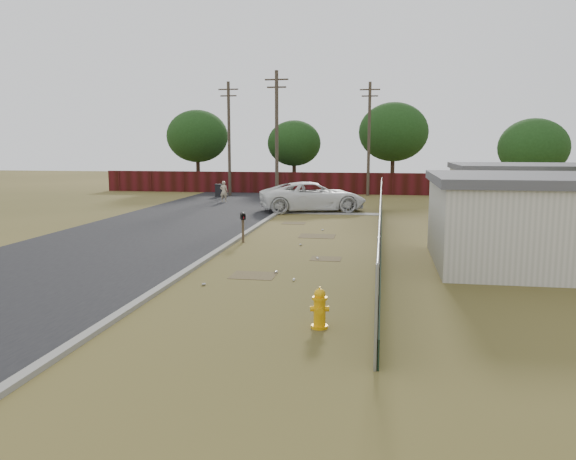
% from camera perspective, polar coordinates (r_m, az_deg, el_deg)
% --- Properties ---
extents(ground, '(120.00, 120.00, 0.00)m').
position_cam_1_polar(ground, '(22.47, 1.34, -1.83)').
color(ground, brown).
rests_on(ground, ground).
extents(street, '(15.10, 60.00, 0.12)m').
position_cam_1_polar(street, '(31.78, -8.69, 1.20)').
color(street, black).
rests_on(street, ground).
extents(chainlink_fence, '(0.10, 27.06, 2.02)m').
position_cam_1_polar(chainlink_fence, '(23.13, 9.38, 0.36)').
color(chainlink_fence, gray).
rests_on(chainlink_fence, ground).
extents(privacy_fence, '(30.00, 0.12, 1.80)m').
position_cam_1_polar(privacy_fence, '(47.86, -1.49, 4.84)').
color(privacy_fence, '#440E11').
rests_on(privacy_fence, ground).
extents(utility_poles, '(12.60, 8.24, 9.00)m').
position_cam_1_polar(utility_poles, '(43.09, 0.46, 9.47)').
color(utility_poles, '#443A2D').
rests_on(utility_poles, ground).
extents(houses, '(9.30, 17.24, 3.10)m').
position_cam_1_polar(houses, '(25.97, 24.13, 2.31)').
color(houses, beige).
rests_on(houses, ground).
extents(horizon_trees, '(33.32, 31.94, 7.78)m').
position_cam_1_polar(horizon_trees, '(45.49, 6.73, 9.28)').
color(horizon_trees, '#332517').
rests_on(horizon_trees, ground).
extents(fire_hydrant, '(0.44, 0.45, 0.95)m').
position_cam_1_polar(fire_hydrant, '(12.73, 3.23, -8.01)').
color(fire_hydrant, '#E9A50C').
rests_on(fire_hydrant, ground).
extents(mailbox, '(0.36, 0.55, 1.28)m').
position_cam_1_polar(mailbox, '(23.63, -4.61, 1.15)').
color(mailbox, brown).
rests_on(mailbox, ground).
extents(pickup_truck, '(7.17, 4.98, 1.82)m').
position_cam_1_polar(pickup_truck, '(34.84, 2.54, 3.41)').
color(pickup_truck, white).
rests_on(pickup_truck, ground).
extents(pedestrian, '(0.56, 0.37, 1.53)m').
position_cam_1_polar(pedestrian, '(40.58, -6.53, 3.90)').
color(pedestrian, tan).
rests_on(pedestrian, ground).
extents(trash_bin, '(0.71, 0.72, 1.01)m').
position_cam_1_polar(trash_bin, '(44.88, -6.98, 4.03)').
color(trash_bin, black).
rests_on(trash_bin, ground).
extents(scattered_litter, '(2.98, 11.26, 0.07)m').
position_cam_1_polar(scattered_litter, '(20.30, 0.27, -2.85)').
color(scattered_litter, silver).
rests_on(scattered_litter, ground).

